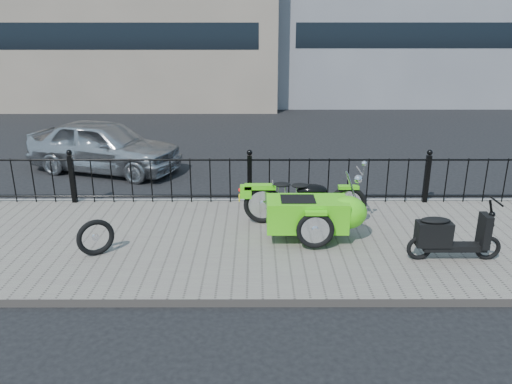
{
  "coord_description": "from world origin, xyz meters",
  "views": [
    {
      "loc": [
        0.11,
        -8.09,
        3.55
      ],
      "look_at": [
        0.12,
        -0.1,
        0.81
      ],
      "focal_mm": 35.0,
      "sensor_mm": 36.0,
      "label": 1
    }
  ],
  "objects_px": {
    "motorcycle_sidecar": "(317,210)",
    "spare_tire": "(96,237)",
    "scooter": "(449,237)",
    "sedan_car": "(104,146)"
  },
  "relations": [
    {
      "from": "scooter",
      "to": "sedan_car",
      "type": "relative_size",
      "value": 0.37
    },
    {
      "from": "spare_tire",
      "to": "sedan_car",
      "type": "distance_m",
      "value": 5.12
    },
    {
      "from": "motorcycle_sidecar",
      "to": "scooter",
      "type": "distance_m",
      "value": 2.07
    },
    {
      "from": "scooter",
      "to": "sedan_car",
      "type": "bearing_deg",
      "value": 142.24
    },
    {
      "from": "motorcycle_sidecar",
      "to": "scooter",
      "type": "height_order",
      "value": "motorcycle_sidecar"
    },
    {
      "from": "scooter",
      "to": "sedan_car",
      "type": "xyz_separation_m",
      "value": [
        -6.61,
        5.12,
        0.15
      ]
    },
    {
      "from": "spare_tire",
      "to": "sedan_car",
      "type": "relative_size",
      "value": 0.15
    },
    {
      "from": "motorcycle_sidecar",
      "to": "scooter",
      "type": "relative_size",
      "value": 1.6
    },
    {
      "from": "sedan_car",
      "to": "spare_tire",
      "type": "bearing_deg",
      "value": -147.72
    },
    {
      "from": "motorcycle_sidecar",
      "to": "spare_tire",
      "type": "bearing_deg",
      "value": -168.96
    }
  ]
}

